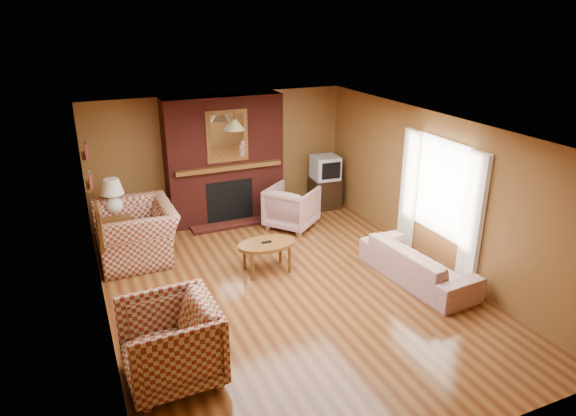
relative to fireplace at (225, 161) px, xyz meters
name	(u,v)px	position (x,y,z in m)	size (l,w,h in m)	color
floor	(288,289)	(0.00, -2.98, -1.18)	(6.50, 6.50, 0.00)	#4B2410
ceiling	(288,128)	(0.00, -2.98, 1.22)	(6.50, 6.50, 0.00)	silver
wall_back	(221,156)	(0.00, 0.27, 0.02)	(6.50, 6.50, 0.00)	brown
wall_front	(442,344)	(0.00, -6.23, 0.02)	(6.50, 6.50, 0.00)	brown
wall_left	(98,244)	(-2.50, -2.98, 0.02)	(6.50, 6.50, 0.00)	brown
wall_right	(434,190)	(2.50, -2.98, 0.02)	(6.50, 6.50, 0.00)	brown
fireplace	(225,161)	(0.00, 0.00, 0.00)	(2.20, 0.82, 2.40)	#48150F
window_right	(439,199)	(2.45, -3.18, -0.06)	(0.10, 1.85, 2.00)	beige
bookshelf	(87,166)	(-2.44, -1.08, 0.48)	(0.09, 0.55, 0.71)	brown
botanical_print	(99,226)	(-2.47, -3.28, 0.37)	(0.05, 0.40, 0.50)	brown
pendant_light	(234,125)	(0.00, -0.68, 0.82)	(0.36, 0.36, 0.48)	black
plaid_loveseat	(136,232)	(-1.85, -1.04, -0.73)	(1.39, 1.21, 0.90)	maroon
plaid_armchair	(170,343)	(-1.95, -4.26, -0.72)	(0.99, 1.02, 0.93)	maroon
floral_sofa	(418,263)	(1.90, -3.51, -0.90)	(1.93, 0.76, 0.56)	#BDB092
floral_armchair	(292,207)	(1.01, -0.86, -0.79)	(0.83, 0.86, 0.78)	#BDB092
coffee_table	(267,246)	(-0.07, -2.33, -0.75)	(0.92, 0.57, 0.51)	brown
side_table	(118,231)	(-2.10, -0.53, -0.86)	(0.48, 0.48, 0.64)	brown
table_lamp	(113,194)	(-2.10, -0.53, -0.20)	(0.37, 0.37, 0.61)	white
tv_stand	(325,193)	(2.05, -0.18, -0.87)	(0.57, 0.52, 0.62)	black
crt_tv	(325,167)	(2.05, -0.19, -0.33)	(0.54, 0.54, 0.47)	#AFB1B7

